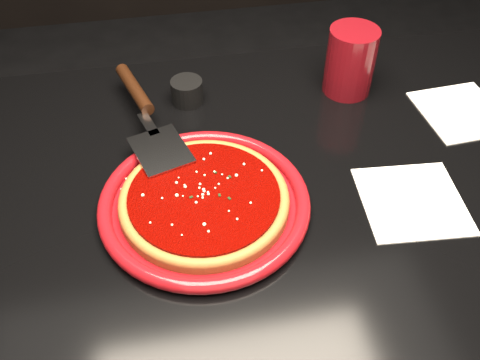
% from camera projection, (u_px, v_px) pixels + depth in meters
% --- Properties ---
extents(table, '(1.20, 0.80, 0.75)m').
position_uv_depth(table, '(253.00, 318.00, 1.10)').
color(table, black).
rests_on(table, floor).
extents(plate, '(0.42, 0.42, 0.02)m').
position_uv_depth(plate, '(204.00, 203.00, 0.81)').
color(plate, maroon).
rests_on(plate, table).
extents(pizza_crust, '(0.34, 0.34, 0.01)m').
position_uv_depth(pizza_crust, '(204.00, 201.00, 0.80)').
color(pizza_crust, brown).
rests_on(pizza_crust, plate).
extents(pizza_crust_rim, '(0.34, 0.34, 0.02)m').
position_uv_depth(pizza_crust_rim, '(204.00, 198.00, 0.80)').
color(pizza_crust_rim, brown).
rests_on(pizza_crust_rim, plate).
extents(pizza_sauce, '(0.30, 0.30, 0.01)m').
position_uv_depth(pizza_sauce, '(204.00, 196.00, 0.79)').
color(pizza_sauce, '#710300').
rests_on(pizza_sauce, plate).
extents(parmesan_dusting, '(0.22, 0.22, 0.01)m').
position_uv_depth(parmesan_dusting, '(204.00, 193.00, 0.79)').
color(parmesan_dusting, beige).
rests_on(parmesan_dusting, plate).
extents(basil_flecks, '(0.20, 0.20, 0.00)m').
position_uv_depth(basil_flecks, '(204.00, 194.00, 0.79)').
color(basil_flecks, black).
rests_on(basil_flecks, plate).
extents(pizza_server, '(0.19, 0.36, 0.03)m').
position_uv_depth(pizza_server, '(147.00, 114.00, 0.91)').
color(pizza_server, silver).
rests_on(pizza_server, plate).
extents(cup, '(0.11, 0.11, 0.13)m').
position_uv_depth(cup, '(350.00, 61.00, 0.98)').
color(cup, maroon).
rests_on(cup, table).
extents(napkin_a, '(0.16, 0.16, 0.00)m').
position_uv_depth(napkin_a, '(412.00, 201.00, 0.82)').
color(napkin_a, white).
rests_on(napkin_a, table).
extents(napkin_b, '(0.15, 0.16, 0.00)m').
position_uv_depth(napkin_b, '(461.00, 112.00, 0.98)').
color(napkin_b, white).
rests_on(napkin_b, table).
extents(ramekin, '(0.07, 0.07, 0.05)m').
position_uv_depth(ramekin, '(187.00, 91.00, 0.98)').
color(ramekin, black).
rests_on(ramekin, table).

